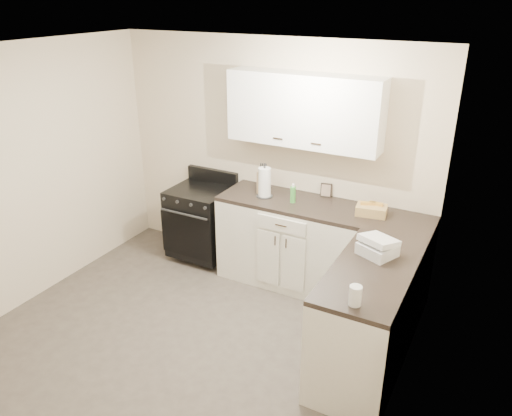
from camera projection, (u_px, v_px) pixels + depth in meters
The scene contains 20 objects.
floor at pixel (179, 348), 4.41m from camera, with size 3.60×3.60×0.00m, color #473F38.
ceiling at pixel (156, 55), 3.41m from camera, with size 3.60×3.60×0.00m, color white.
wall_back at pixel (271, 158), 5.36m from camera, with size 3.60×3.60×0.00m, color beige.
wall_right at pixel (400, 277), 3.13m from camera, with size 3.60×3.60×0.00m, color beige.
wall_left at pixel (14, 182), 4.68m from camera, with size 3.60×3.60×0.00m, color beige.
base_cabinets_back at pixel (293, 244), 5.26m from camera, with size 1.55×0.60×0.90m, color silver.
base_cabinets_right at pixel (377, 302), 4.27m from camera, with size 0.60×1.90×0.90m, color silver.
countertop_back at pixel (295, 203), 5.07m from camera, with size 1.55×0.60×0.04m, color black.
countertop_right at pixel (383, 254), 4.08m from camera, with size 0.60×1.90×0.04m, color black.
upper_cabinets at pixel (304, 110), 4.82m from camera, with size 1.55×0.30×0.70m, color white.
stove at pixel (200, 222), 5.73m from camera, with size 0.65×0.56×0.79m, color black.
knife_block at pixel (263, 183), 5.21m from camera, with size 0.11×0.10×0.24m, color tan.
paper_towel at pixel (265, 182), 5.11m from camera, with size 0.13×0.13×0.31m, color white.
soap_bottle at pixel (293, 195), 5.00m from camera, with size 0.06×0.06×0.17m, color green.
picture_frame at pixel (326, 190), 5.14m from camera, with size 0.11×0.02×0.14m, color black.
wicker_basket at pixel (371, 210), 4.74m from camera, with size 0.28×0.19×0.09m, color tan.
countertop_grill at pixel (377, 249), 4.02m from camera, with size 0.26×0.24×0.10m, color silver.
glass_jar at pixel (355, 296), 3.37m from camera, with size 0.09×0.09×0.15m, color silver.
oven_mitt_near at pixel (319, 320), 3.94m from camera, with size 0.02×0.14×0.25m, color black.
oven_mitt_far at pixel (330, 312), 4.19m from camera, with size 0.02×0.17×0.29m, color black.
Camera 1 is at (2.27, -2.80, 2.91)m, focal length 35.00 mm.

